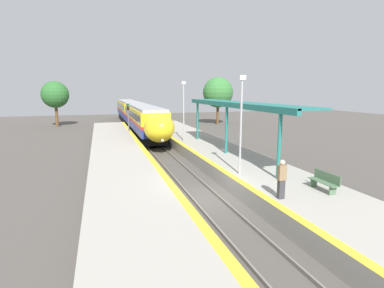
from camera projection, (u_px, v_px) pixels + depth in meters
ground_plane at (205, 198)px, 15.77m from camera, size 120.00×120.00×0.00m
rail_left at (192, 198)px, 15.55m from camera, size 0.08×90.00×0.15m
rail_right at (217, 196)px, 15.96m from camera, size 0.08×90.00×0.15m
train at (135, 114)px, 44.30m from camera, size 2.87×40.38×3.81m
platform_right at (272, 183)px, 16.85m from camera, size 4.79×64.00×0.92m
platform_left at (132, 197)px, 14.60m from camera, size 4.30×64.00×0.92m
platform_bench at (325, 181)px, 14.14m from camera, size 0.44×1.69×0.89m
person_waiting at (282, 179)px, 13.01m from camera, size 0.36×0.23×1.75m
railway_signal at (128, 118)px, 34.45m from camera, size 0.28×0.28×4.11m
lamppost_near at (241, 119)px, 16.53m from camera, size 0.36×0.20×5.50m
lamppost_mid at (184, 108)px, 27.67m from camera, size 0.36×0.20×5.50m
station_canopy at (234, 105)px, 22.26m from camera, size 2.02×16.91×3.85m
background_tree_left at (55, 95)px, 46.27m from camera, size 4.11×4.11×7.05m
background_tree_right at (218, 93)px, 49.55m from camera, size 5.00×5.00×7.80m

